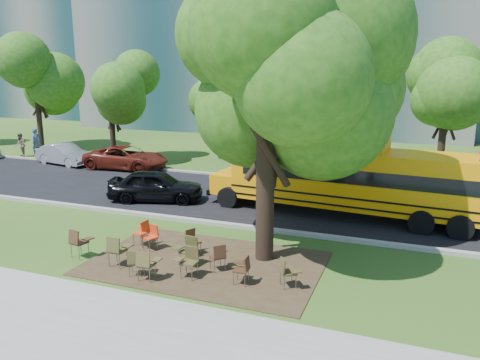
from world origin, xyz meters
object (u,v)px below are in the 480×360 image
at_px(chair_11, 219,254).
at_px(chair_8, 143,230).
at_px(chair_3, 188,248).
at_px(bg_car_silver, 65,154).
at_px(chair_9, 151,234).
at_px(chair_5, 189,259).
at_px(chair_4, 146,262).
at_px(pedestrian_a, 36,142).
at_px(main_tree, 266,81).
at_px(chair_7, 287,270).
at_px(school_bus, 353,178).
at_px(chair_2, 136,260).
at_px(chair_6, 243,267).
at_px(chair_0, 78,240).
at_px(black_car, 156,186).
at_px(pedestrian_b, 20,145).
at_px(bg_car_red, 126,158).
at_px(chair_10, 192,239).
at_px(chair_1, 117,248).

bearing_deg(chair_11, chair_8, 116.38).
xyz_separation_m(chair_3, bg_car_silver, (-14.56, 11.42, 0.10)).
bearing_deg(chair_9, chair_5, 166.68).
relative_size(chair_4, pedestrian_a, 0.46).
height_order(main_tree, chair_7, main_tree).
bearing_deg(school_bus, chair_2, -116.56).
xyz_separation_m(chair_4, chair_6, (2.60, 0.77, -0.05)).
distance_m(chair_0, chair_6, 5.51).
xyz_separation_m(chair_5, pedestrian_a, (-18.86, 13.89, 0.42)).
distance_m(chair_6, black_car, 9.41).
bearing_deg(chair_8, main_tree, -78.26).
distance_m(chair_2, chair_11, 2.39).
distance_m(chair_8, black_car, 5.65).
bearing_deg(chair_3, chair_0, 19.61).
distance_m(school_bus, pedestrian_a, 23.28).
bearing_deg(pedestrian_b, black_car, 16.09).
bearing_deg(black_car, bg_car_red, 27.48).
height_order(chair_4, chair_11, chair_4).
xyz_separation_m(chair_10, bg_car_silver, (-14.25, 10.58, 0.15)).
relative_size(bg_car_silver, bg_car_red, 0.80).
height_order(main_tree, chair_1, main_tree).
bearing_deg(chair_9, main_tree, -150.16).
height_order(chair_1, chair_7, chair_1).
bearing_deg(chair_7, chair_0, -121.62).
xyz_separation_m(school_bus, chair_6, (-1.93, -7.46, -1.07)).
relative_size(chair_10, bg_car_red, 0.17).
bearing_deg(chair_5, chair_9, -33.57).
distance_m(chair_10, bg_car_silver, 17.75).
distance_m(school_bus, chair_2, 9.54).
bearing_deg(chair_3, bg_car_red, -40.12).
distance_m(chair_1, pedestrian_b, 22.05).
distance_m(school_bus, chair_3, 7.95).
xyz_separation_m(chair_6, bg_car_silver, (-16.54, 12.03, 0.15)).
distance_m(main_tree, bg_car_red, 16.58).
distance_m(main_tree, chair_10, 5.48).
bearing_deg(chair_6, chair_11, 56.73).
distance_m(school_bus, chair_7, 7.37).
bearing_deg(chair_1, chair_5, 4.03).
relative_size(chair_11, black_car, 0.20).
relative_size(chair_8, bg_car_red, 0.18).
distance_m(chair_0, chair_3, 3.59).
height_order(chair_0, chair_9, chair_0).
distance_m(chair_6, chair_8, 4.47).
bearing_deg(chair_8, chair_9, -108.30).
height_order(bg_car_red, pedestrian_a, pedestrian_a).
distance_m(chair_8, chair_11, 3.36).
distance_m(school_bus, chair_6, 7.78).
height_order(chair_0, chair_2, chair_0).
distance_m(main_tree, chair_6, 5.33).
bearing_deg(bg_car_red, chair_1, -150.17).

